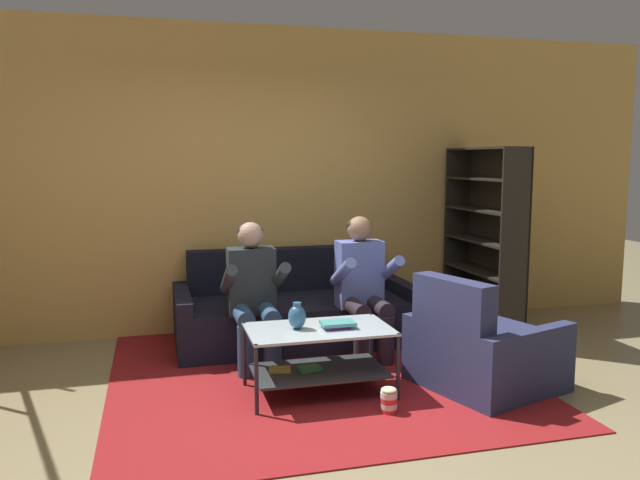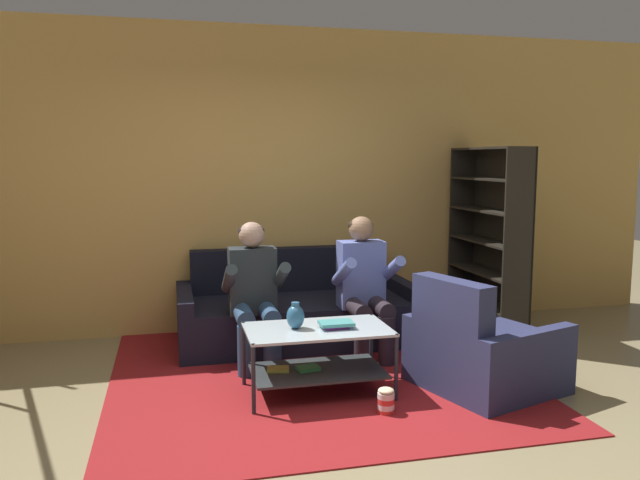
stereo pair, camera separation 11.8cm
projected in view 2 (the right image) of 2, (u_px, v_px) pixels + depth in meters
ground at (325, 429)px, 3.85m from camera, size 16.80×16.80×0.00m
back_partition at (264, 180)px, 6.03m from camera, size 8.40×0.12×2.90m
couch at (297, 312)px, 5.70m from camera, size 2.13×0.99×0.81m
person_seated_left at (254, 289)px, 4.99m from camera, size 0.50×0.58×1.15m
person_seated_right at (365, 282)px, 5.21m from camera, size 0.50×0.58×1.18m
coffee_table at (316, 350)px, 4.39m from camera, size 1.01×0.58×0.48m
area_rug at (309, 368)px, 4.96m from camera, size 3.04×3.27×0.01m
vase at (295, 316)px, 4.35m from camera, size 0.12×0.12×0.19m
book_stack at (336, 324)px, 4.37m from camera, size 0.24×0.16×0.05m
bookshelf at (489, 254)px, 5.98m from camera, size 0.29×1.09×1.76m
armchair at (482, 352)px, 4.51m from camera, size 1.10×1.10×0.83m
popcorn_tub at (386, 401)px, 4.06m from camera, size 0.11×0.11×0.18m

